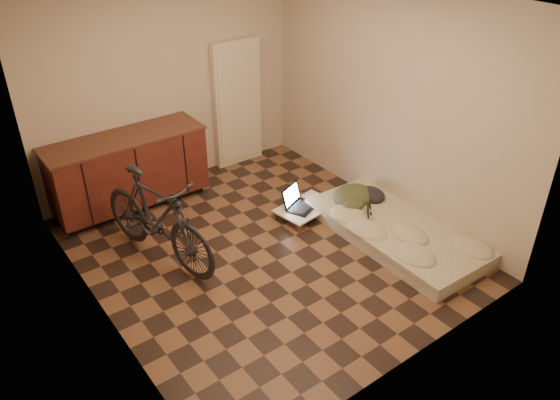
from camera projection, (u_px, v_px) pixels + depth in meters
room_shell at (261, 139)px, 5.24m from camera, size 3.50×4.00×2.60m
cabinets at (128, 171)px, 6.46m from camera, size 1.84×0.62×0.91m
appliance_panel at (237, 104)px, 7.29m from camera, size 0.70×0.10×1.70m
bicycle at (156, 214)px, 5.50m from camera, size 0.88×1.76×1.09m
futon at (395, 231)px, 6.05m from camera, size 1.01×2.05×0.17m
clothing_pile at (358, 191)px, 6.43m from camera, size 0.55×0.46×0.22m
headphones at (369, 212)px, 6.07m from camera, size 0.34×0.34×0.17m
lap_desk at (306, 207)px, 6.45m from camera, size 0.75×0.55×0.12m
laptop at (299, 203)px, 6.41m from camera, size 0.45×0.43×0.25m
mouse at (325, 200)px, 6.53m from camera, size 0.08×0.12×0.04m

